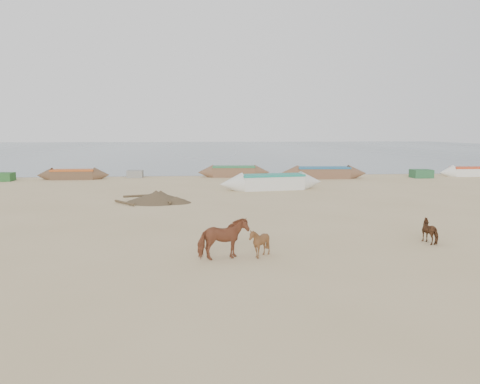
% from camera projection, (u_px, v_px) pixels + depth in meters
% --- Properties ---
extents(ground, '(140.00, 140.00, 0.00)m').
position_uv_depth(ground, '(251.00, 235.00, 16.41)').
color(ground, tan).
rests_on(ground, ground).
extents(sea, '(160.00, 160.00, 0.00)m').
position_uv_depth(sea, '(204.00, 148.00, 97.33)').
color(sea, slate).
rests_on(sea, ground).
extents(cow_adult, '(1.53, 0.98, 1.19)m').
position_uv_depth(cow_adult, '(223.00, 239.00, 13.21)').
color(cow_adult, brown).
rests_on(cow_adult, ground).
extents(calf_front, '(0.87, 0.79, 0.87)m').
position_uv_depth(calf_front, '(259.00, 243.00, 13.44)').
color(calf_front, brown).
rests_on(calf_front, ground).
extents(calf_right, '(0.98, 1.01, 0.78)m').
position_uv_depth(calf_right, '(432.00, 231.00, 15.20)').
color(calf_right, '#512E1A').
rests_on(calf_right, ground).
extents(near_canoe, '(6.74, 2.35, 0.96)m').
position_uv_depth(near_canoe, '(272.00, 182.00, 29.04)').
color(near_canoe, silver).
rests_on(near_canoe, ground).
extents(debris_pile, '(4.14, 4.14, 0.52)m').
position_uv_depth(debris_pile, '(157.00, 197.00, 24.13)').
color(debris_pile, brown).
rests_on(debris_pile, ground).
extents(waterline_canoes, '(60.64, 4.44, 0.89)m').
position_uv_depth(waterline_canoes, '(215.00, 172.00, 36.38)').
color(waterline_canoes, brown).
rests_on(waterline_canoes, ground).
extents(beach_clutter, '(45.43, 4.28, 0.64)m').
position_uv_depth(beach_clutter, '(268.00, 174.00, 36.10)').
color(beach_clutter, '#2A5D2A').
rests_on(beach_clutter, ground).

